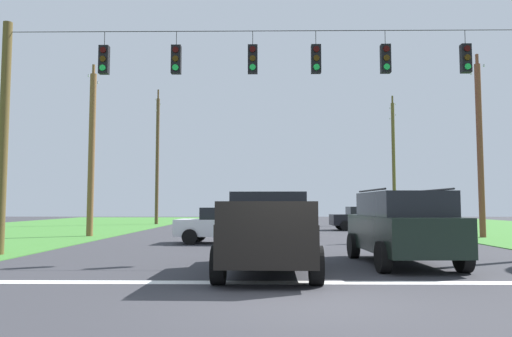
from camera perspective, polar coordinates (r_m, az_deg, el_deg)
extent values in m
plane|color=#333338|center=(8.50, 5.80, -15.32)|extent=(120.00, 120.00, 0.00)
cube|color=white|center=(10.52, 4.78, -13.17)|extent=(15.84, 0.45, 0.01)
cube|color=white|center=(16.46, 3.29, -9.95)|extent=(2.50, 0.15, 0.01)
cube|color=white|center=(23.32, 2.53, -8.29)|extent=(2.50, 0.15, 0.01)
cube|color=white|center=(29.98, 2.12, -7.40)|extent=(2.50, 0.15, 0.01)
cylinder|color=brown|center=(18.10, -27.47, 3.32)|extent=(0.30, 0.30, 7.75)
cylinder|color=black|center=(16.84, 3.69, 15.80)|extent=(18.76, 0.02, 0.02)
cylinder|color=black|center=(17.55, -17.32, 14.31)|extent=(0.02, 0.02, 0.49)
cube|color=black|center=(17.33, -17.37, 12.05)|extent=(0.32, 0.24, 0.95)
cylinder|color=#310503|center=(17.29, -17.50, 13.11)|extent=(0.20, 0.04, 0.20)
cylinder|color=#352203|center=(17.21, -17.52, 12.16)|extent=(0.20, 0.04, 0.20)
cylinder|color=green|center=(17.12, -17.55, 11.20)|extent=(0.20, 0.04, 0.20)
cylinder|color=black|center=(16.98, -9.30, 14.80)|extent=(0.02, 0.02, 0.49)
cube|color=black|center=(16.76, -9.33, 12.48)|extent=(0.32, 0.24, 0.95)
cylinder|color=#310503|center=(16.72, -9.41, 13.58)|extent=(0.20, 0.04, 0.20)
cylinder|color=#352203|center=(16.63, -9.42, 12.60)|extent=(0.20, 0.04, 0.20)
cylinder|color=green|center=(16.54, -9.43, 11.60)|extent=(0.20, 0.04, 0.20)
cylinder|color=black|center=(16.74, -0.39, 15.03)|extent=(0.02, 0.02, 0.49)
cube|color=black|center=(16.52, -0.39, 12.67)|extent=(0.32, 0.24, 0.95)
cylinder|color=#310503|center=(16.47, -0.40, 13.79)|extent=(0.20, 0.04, 0.20)
cylinder|color=#352203|center=(16.38, -0.40, 12.80)|extent=(0.20, 0.04, 0.20)
cylinder|color=green|center=(16.30, -0.40, 11.79)|extent=(0.20, 0.04, 0.20)
cylinder|color=black|center=(16.84, 7.02, 14.95)|extent=(0.02, 0.02, 0.49)
cube|color=black|center=(16.61, 7.04, 12.60)|extent=(0.32, 0.24, 0.95)
cylinder|color=#310503|center=(16.57, 7.09, 13.72)|extent=(0.20, 0.04, 0.20)
cylinder|color=#352203|center=(16.48, 7.10, 12.73)|extent=(0.20, 0.04, 0.20)
cylinder|color=green|center=(16.39, 7.11, 11.73)|extent=(0.20, 0.04, 0.20)
cylinder|color=black|center=(17.23, 14.89, 14.60)|extent=(0.02, 0.02, 0.49)
cube|color=black|center=(17.01, 14.94, 12.31)|extent=(0.32, 0.24, 0.95)
cylinder|color=#310503|center=(16.97, 15.04, 13.40)|extent=(0.20, 0.04, 0.20)
cylinder|color=#352203|center=(16.88, 15.06, 12.43)|extent=(0.20, 0.04, 0.20)
cylinder|color=green|center=(16.80, 15.08, 11.45)|extent=(0.20, 0.04, 0.20)
cylinder|color=black|center=(18.04, 23.29, 13.94)|extent=(0.02, 0.02, 0.49)
cube|color=black|center=(17.83, 23.36, 11.74)|extent=(0.32, 0.24, 0.95)
cylinder|color=#310503|center=(17.79, 23.51, 12.78)|extent=(0.20, 0.04, 0.20)
cylinder|color=#352203|center=(17.71, 23.54, 11.85)|extent=(0.20, 0.04, 0.20)
cylinder|color=green|center=(17.63, 23.57, 10.91)|extent=(0.20, 0.04, 0.20)
cube|color=black|center=(11.94, 1.44, -8.15)|extent=(2.14, 5.45, 0.85)
cube|color=black|center=(12.56, 1.47, -4.43)|extent=(1.90, 1.95, 0.70)
cube|color=black|center=(10.62, -3.76, -5.12)|extent=(0.16, 2.38, 0.45)
cube|color=black|center=(10.59, 6.45, -5.10)|extent=(0.16, 2.38, 0.45)
cube|color=black|center=(9.26, 1.22, -5.24)|extent=(1.96, 0.15, 0.45)
cylinder|color=black|center=(13.85, -2.65, -9.38)|extent=(0.30, 0.81, 0.80)
cylinder|color=black|center=(13.83, 5.75, -9.37)|extent=(0.30, 0.81, 0.80)
cylinder|color=black|center=(10.22, -4.42, -11.19)|extent=(0.30, 0.81, 0.80)
cylinder|color=black|center=(10.19, 7.05, -11.19)|extent=(0.30, 0.81, 0.80)
cube|color=black|center=(14.06, 16.66, -7.27)|extent=(2.10, 4.86, 0.95)
cube|color=black|center=(13.90, 16.78, -4.00)|extent=(1.90, 3.26, 0.65)
cylinder|color=black|center=(13.67, 13.35, -2.50)|extent=(0.14, 2.72, 0.05)
cylinder|color=black|center=(14.19, 20.02, -2.42)|extent=(0.14, 2.72, 0.05)
cylinder|color=black|center=(15.42, 11.34, -8.86)|extent=(0.28, 0.77, 0.76)
cylinder|color=black|center=(15.95, 18.27, -8.57)|extent=(0.28, 0.77, 0.76)
cylinder|color=black|center=(12.26, 14.66, -10.00)|extent=(0.28, 0.77, 0.76)
cylinder|color=black|center=(12.92, 23.13, -9.50)|extent=(0.28, 0.77, 0.76)
cube|color=silver|center=(20.92, -3.38, -6.92)|extent=(4.43, 2.13, 0.70)
cube|color=black|center=(20.90, -3.38, -5.27)|extent=(2.22, 1.78, 0.50)
cylinder|color=black|center=(20.32, -7.77, -7.95)|extent=(0.66, 0.27, 0.64)
cylinder|color=black|center=(22.07, -6.72, -7.67)|extent=(0.66, 0.27, 0.64)
cylinder|color=black|center=(19.88, 0.31, -8.07)|extent=(0.66, 0.27, 0.64)
cylinder|color=black|center=(21.67, 0.72, -7.76)|extent=(0.66, 0.27, 0.64)
cube|color=silver|center=(26.21, 4.14, -6.38)|extent=(1.95, 4.36, 0.70)
cube|color=black|center=(26.20, 4.14, -5.07)|extent=(1.69, 2.16, 0.50)
cylinder|color=black|center=(27.57, 1.99, -7.01)|extent=(0.24, 0.65, 0.64)
cylinder|color=black|center=(27.73, 5.73, -6.98)|extent=(0.24, 0.65, 0.64)
cylinder|color=black|center=(24.74, 2.37, -7.32)|extent=(0.24, 0.65, 0.64)
cylinder|color=black|center=(24.92, 6.54, -7.28)|extent=(0.24, 0.65, 0.64)
cube|color=black|center=(32.50, 12.56, -5.88)|extent=(4.35, 1.93, 0.70)
cube|color=black|center=(32.49, 12.55, -4.83)|extent=(2.15, 1.69, 0.50)
cylinder|color=black|center=(33.74, 14.57, -6.38)|extent=(0.65, 0.24, 0.64)
cylinder|color=black|center=(32.01, 15.44, -6.49)|extent=(0.65, 0.24, 0.64)
cylinder|color=black|center=(33.09, 9.80, -6.50)|extent=(0.65, 0.24, 0.64)
cylinder|color=black|center=(31.33, 10.42, -6.62)|extent=(0.65, 0.24, 0.64)
cylinder|color=brown|center=(26.93, 24.77, 2.00)|extent=(0.30, 0.30, 8.79)
cube|color=brown|center=(27.63, 24.50, 10.26)|extent=(0.12, 0.12, 1.85)
cylinder|color=#B2B7BC|center=(28.31, 23.89, 10.14)|extent=(0.08, 0.08, 0.12)
cylinder|color=#B2B7BC|center=(27.01, 25.14, 10.88)|extent=(0.08, 0.08, 0.12)
cylinder|color=brown|center=(42.36, 15.83, 0.60)|extent=(0.28, 0.28, 10.24)
cube|color=brown|center=(43.00, 15.70, 6.88)|extent=(0.12, 0.12, 2.03)
cylinder|color=#B2B7BC|center=(43.80, 15.42, 6.83)|extent=(0.08, 0.08, 0.12)
cylinder|color=#B2B7BC|center=(42.26, 15.99, 7.25)|extent=(0.08, 0.08, 0.12)
cube|color=brown|center=(42.84, 15.73, 5.70)|extent=(0.12, 0.12, 2.20)
cylinder|color=#B2B7BC|center=(43.70, 15.43, 5.66)|extent=(0.08, 0.08, 0.12)
cylinder|color=#B2B7BC|center=(42.02, 16.04, 6.06)|extent=(0.08, 0.08, 0.12)
cylinder|color=brown|center=(26.84, -18.72, 1.59)|extent=(0.33, 0.33, 8.55)
cube|color=brown|center=(27.50, -18.52, 9.65)|extent=(0.12, 0.12, 1.81)
cylinder|color=#B2B7BC|center=(28.19, -18.02, 9.54)|extent=(0.08, 0.08, 0.12)
cylinder|color=#B2B7BC|center=(26.87, -19.03, 10.26)|extent=(0.08, 0.08, 0.12)
cylinder|color=brown|center=(41.99, -11.49, 0.87)|extent=(0.29, 0.29, 10.70)
cube|color=brown|center=(42.71, -11.39, 7.50)|extent=(0.12, 0.12, 2.37)
cylinder|color=#B2B7BC|center=(43.65, -11.13, 7.40)|extent=(0.08, 0.08, 0.12)
cylinder|color=#B2B7BC|center=(41.83, -11.67, 7.92)|extent=(0.08, 0.08, 0.12)
cube|color=brown|center=(42.54, -11.41, 6.31)|extent=(0.12, 0.12, 1.89)
cylinder|color=#B2B7BC|center=(43.29, -11.20, 6.29)|extent=(0.08, 0.08, 0.12)
cylinder|color=#B2B7BC|center=(41.84, -11.63, 6.66)|extent=(0.08, 0.08, 0.12)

